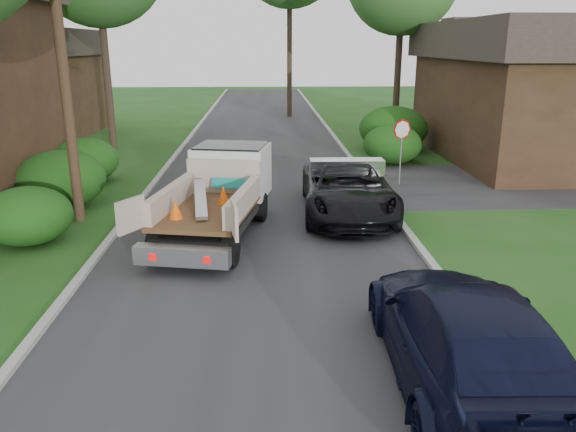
% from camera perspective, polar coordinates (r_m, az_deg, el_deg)
% --- Properties ---
extents(ground, '(120.00, 120.00, 0.00)m').
position_cam_1_polar(ground, '(12.58, -2.73, -6.97)').
color(ground, '#1B4A15').
rests_on(ground, ground).
extents(road, '(8.00, 90.00, 0.02)m').
position_cam_1_polar(road, '(22.09, -2.67, 3.68)').
color(road, '#28282B').
rests_on(road, ground).
extents(side_street, '(16.00, 7.00, 0.02)m').
position_cam_1_polar(side_street, '(24.24, 27.04, 3.02)').
color(side_street, '#28282B').
rests_on(side_street, ground).
extents(curb_left, '(0.20, 90.00, 0.12)m').
position_cam_1_polar(curb_left, '(22.47, -13.21, 3.62)').
color(curb_left, '#9E9E99').
rests_on(curb_left, ground).
extents(curb_right, '(0.20, 90.00, 0.12)m').
position_cam_1_polar(curb_right, '(22.43, 7.88, 3.89)').
color(curb_right, '#9E9E99').
rests_on(curb_right, ground).
extents(stop_sign, '(0.71, 0.32, 2.48)m').
position_cam_1_polar(stop_sign, '(21.37, 11.47, 7.75)').
color(stop_sign, slate).
rests_on(stop_sign, ground).
extents(utility_pole, '(2.42, 1.25, 10.00)m').
position_cam_1_polar(utility_pole, '(17.38, -22.10, 16.07)').
color(utility_pole, '#382619').
rests_on(utility_pole, ground).
extents(house_left_far, '(7.56, 7.56, 6.00)m').
position_cam_1_polar(house_left_far, '(36.20, -25.15, 12.26)').
color(house_left_far, '#352315').
rests_on(house_left_far, ground).
extents(house_right, '(9.72, 12.96, 6.20)m').
position_cam_1_polar(house_right, '(28.63, 24.86, 11.63)').
color(house_right, '#352315').
rests_on(house_right, ground).
extents(hedge_left_a, '(2.34, 2.34, 1.53)m').
position_cam_1_polar(hedge_left_a, '(16.39, -24.98, 0.03)').
color(hedge_left_a, '#1A3F0E').
rests_on(hedge_left_a, ground).
extents(hedge_left_b, '(2.86, 2.86, 1.87)m').
position_cam_1_polar(hedge_left_b, '(19.61, -22.12, 3.49)').
color(hedge_left_b, '#1A3F0E').
rests_on(hedge_left_b, ground).
extents(hedge_left_c, '(2.60, 2.60, 1.70)m').
position_cam_1_polar(hedge_left_c, '(22.97, -20.00, 5.34)').
color(hedge_left_c, '#1A3F0E').
rests_on(hedge_left_c, ground).
extents(hedge_right_a, '(2.60, 2.60, 1.70)m').
position_cam_1_polar(hedge_right_a, '(25.50, 10.56, 7.17)').
color(hedge_right_a, '#1A3F0E').
rests_on(hedge_right_a, ground).
extents(hedge_right_b, '(3.38, 3.38, 2.21)m').
position_cam_1_polar(hedge_right_b, '(28.50, 10.65, 8.71)').
color(hedge_right_b, '#1A3F0E').
rests_on(hedge_right_b, ground).
extents(flatbed_truck, '(3.53, 6.28, 2.25)m').
position_cam_1_polar(flatbed_truck, '(16.09, -6.65, 2.95)').
color(flatbed_truck, black).
rests_on(flatbed_truck, ground).
extents(black_pickup, '(2.98, 5.99, 1.63)m').
position_cam_1_polar(black_pickup, '(17.50, 6.10, 2.75)').
color(black_pickup, black).
rests_on(black_pickup, ground).
extents(navy_suv, '(2.55, 5.87, 1.68)m').
position_cam_1_polar(navy_suv, '(9.18, 17.69, -11.62)').
color(navy_suv, black).
rests_on(navy_suv, ground).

